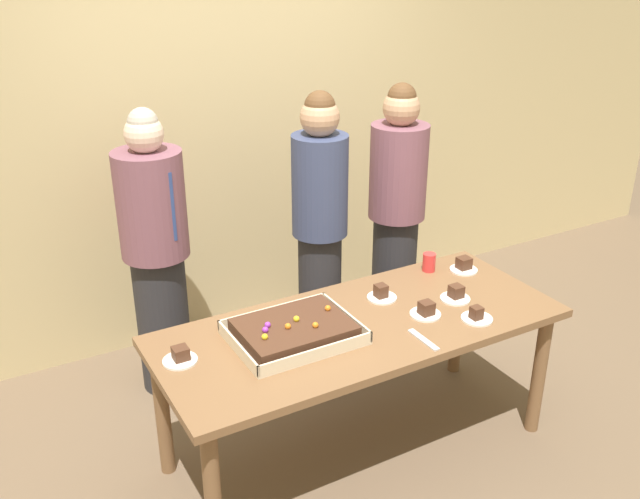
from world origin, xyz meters
name	(u,v)px	position (x,y,z in m)	size (l,w,h in m)	color
ground_plane	(357,448)	(0.00, 0.00, 0.00)	(12.00, 12.00, 0.00)	brown
interior_back_panel	(222,99)	(0.00, 1.60, 1.50)	(8.00, 0.12, 3.00)	#CCB784
party_table	(360,339)	(0.00, 0.00, 0.65)	(1.95, 0.80, 0.74)	brown
sheet_cake	(294,331)	(-0.34, 0.03, 0.78)	(0.56, 0.44, 0.10)	beige
plated_slice_near_left	(464,266)	(0.80, 0.21, 0.76)	(0.15, 0.15, 0.07)	white
plated_slice_near_right	(426,311)	(0.31, -0.09, 0.76)	(0.15, 0.15, 0.07)	white
plated_slice_far_left	(381,294)	(0.22, 0.16, 0.76)	(0.15, 0.15, 0.07)	white
plated_slice_far_right	(456,295)	(0.54, -0.03, 0.76)	(0.15, 0.15, 0.07)	white
plated_slice_center_front	(477,316)	(0.49, -0.25, 0.76)	(0.15, 0.15, 0.07)	white
plated_slice_center_back	(180,357)	(-0.85, 0.10, 0.76)	(0.15, 0.15, 0.07)	white
drink_cup_nearest	(429,262)	(0.63, 0.30, 0.79)	(0.07, 0.07, 0.10)	red
cake_server_utensil	(423,340)	(0.16, -0.27, 0.74)	(0.03, 0.20, 0.01)	silver
person_serving_front	(396,216)	(0.75, 0.79, 0.86)	(0.34, 0.34, 1.66)	#28282D
person_green_shirt_behind	(156,253)	(-0.65, 1.04, 0.84)	(0.36, 0.36, 1.63)	#28282D
person_striped_tie_right	(320,230)	(0.23, 0.79, 0.88)	(0.31, 0.31, 1.67)	#28282D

